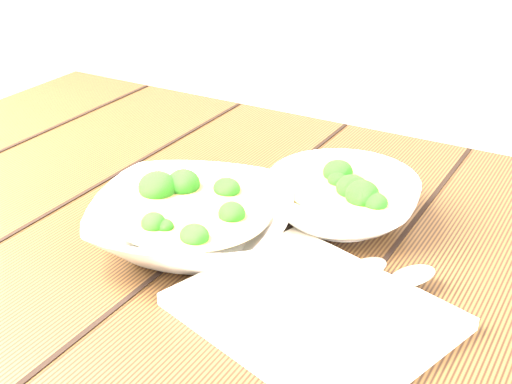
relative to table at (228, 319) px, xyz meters
The scene contains 7 objects.
table is the anchor object (origin of this frame).
soup_bowl_front 0.16m from the table, 122.19° to the right, with size 0.29×0.29×0.07m.
soup_bowl_back 0.21m from the table, 44.02° to the left, with size 0.21×0.21×0.06m.
trivet 0.14m from the table, 90.63° to the left, with size 0.10×0.10×0.02m, color black.
napkin 0.22m from the table, 30.44° to the right, with size 0.24×0.20×0.01m, color #BBB29B.
spoon_left 0.22m from the table, 16.30° to the right, with size 0.09×0.19×0.01m.
spoon_right 0.25m from the table, ahead, with size 0.11×0.19×0.01m.
Camera 1 is at (0.39, -0.61, 1.17)m, focal length 50.00 mm.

